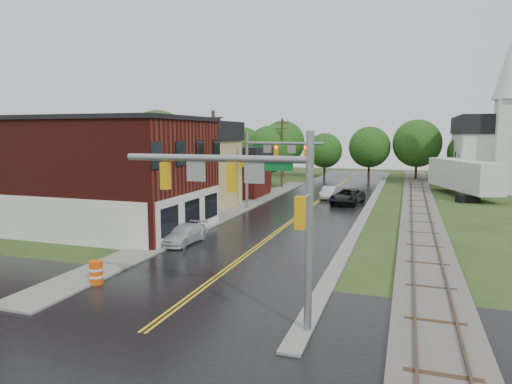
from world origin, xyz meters
The scene contains 23 objects.
ground centered at (0.00, 0.00, 0.00)m, with size 160.00×160.00×0.00m, color #294319.
main_road centered at (0.00, 30.00, 0.00)m, with size 10.00×90.00×0.02m, color black.
cross_road centered at (0.00, 2.00, 0.00)m, with size 60.00×9.00×0.02m, color black.
curb_right centered at (5.40, 35.00, 0.00)m, with size 0.80×70.00×0.12m, color gray.
sidewalk_left centered at (-6.20, 25.00, 0.00)m, with size 2.40×50.00×0.12m, color gray.
brick_building centered at (-12.48, 15.00, 4.15)m, with size 14.30×10.30×8.30m.
yellow_house centered at (-11.00, 26.00, 3.20)m, with size 8.00×7.00×6.40m, color tan.
darkred_building centered at (-10.00, 35.00, 2.20)m, with size 7.00×6.00×4.40m, color #3F0F0C.
church centered at (20.00, 53.74, 5.83)m, with size 10.40×18.40×20.00m.
railroad centered at (10.00, 35.00, 0.11)m, with size 3.20×80.00×0.30m.
traffic_signal_near centered at (3.47, 2.00, 4.97)m, with size 7.34×0.30×7.20m.
traffic_signal_far centered at (-3.47, 27.00, 4.97)m, with size 7.34×0.43×7.20m.
utility_pole_b centered at (-6.80, 22.00, 4.72)m, with size 1.80×0.28×9.00m.
utility_pole_c centered at (-6.80, 44.00, 4.72)m, with size 1.80×0.28×9.00m.
tree_left_a centered at (-19.85, 21.90, 5.11)m, with size 6.80×6.80×8.67m.
tree_left_b centered at (-17.85, 31.90, 5.72)m, with size 7.60×7.60×9.69m.
tree_left_c centered at (-13.85, 39.90, 4.51)m, with size 6.00×6.00×7.65m.
tree_left_e centered at (-8.85, 45.90, 4.81)m, with size 6.40×6.40×8.16m.
suv_dark centered at (3.15, 32.62, 0.77)m, with size 2.55×5.53×1.54m, color black.
sedan_silver centered at (0.80, 35.76, 0.67)m, with size 1.42×4.08×1.34m, color silver.
pickup_white centered at (-4.80, 12.57, 0.60)m, with size 1.67×4.11×1.19m, color silver.
semi_trailer centered at (14.82, 42.61, 2.40)m, with size 6.98×13.27×4.07m.
construction_barrel centered at (-5.00, 4.00, 0.56)m, with size 0.63×0.63×1.13m, color #E14E0A.
Camera 1 is at (8.79, -13.41, 7.12)m, focal length 32.00 mm.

